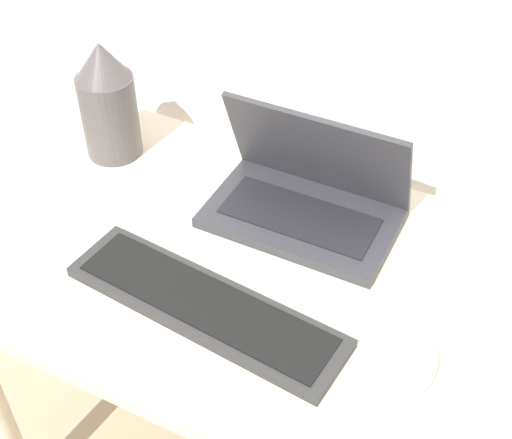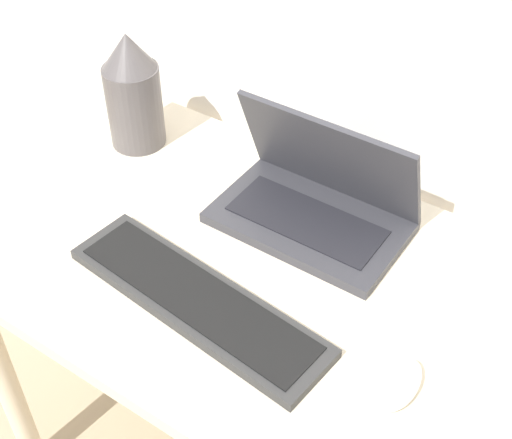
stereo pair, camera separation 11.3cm
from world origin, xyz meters
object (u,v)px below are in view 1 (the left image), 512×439
(mouse, at_px, (418,368))
(vase, at_px, (108,101))
(laptop, at_px, (307,194))
(keyboard, at_px, (205,306))

(mouse, bearing_deg, vase, 160.38)
(laptop, bearing_deg, mouse, -40.96)
(laptop, relative_size, keyboard, 0.70)
(laptop, distance_m, vase, 0.43)
(laptop, relative_size, mouse, 3.28)
(mouse, relative_size, vase, 0.42)
(keyboard, distance_m, mouse, 0.34)
(mouse, distance_m, vase, 0.77)
(keyboard, distance_m, vase, 0.49)
(keyboard, height_order, mouse, mouse)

